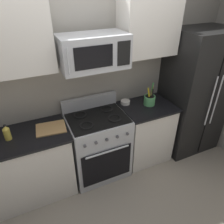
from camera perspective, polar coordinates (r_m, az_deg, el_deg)
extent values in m
plane|color=gray|center=(2.88, 1.78, -23.84)|extent=(16.00, 16.00, 0.00)
cube|color=#9E998E|center=(2.80, -7.11, 8.83)|extent=(8.00, 0.10, 2.60)
cube|color=silver|center=(2.86, -20.86, -13.58)|extent=(0.94, 0.56, 0.88)
cube|color=black|center=(2.57, -22.76, -6.31)|extent=(0.98, 0.60, 0.03)
cube|color=#B2B5BA|center=(2.94, -3.73, -9.13)|extent=(0.76, 0.60, 0.91)
cube|color=black|center=(2.80, -1.32, -14.25)|extent=(0.67, 0.01, 0.51)
cylinder|color=#B2B5BA|center=(2.60, -1.16, -10.70)|extent=(0.57, 0.02, 0.02)
cube|color=black|center=(2.66, -4.06, -1.54)|extent=(0.73, 0.54, 0.02)
cube|color=#B2B5BA|center=(2.84, -6.08, 2.55)|extent=(0.76, 0.06, 0.18)
torus|color=black|center=(2.51, -6.93, -3.60)|extent=(0.17, 0.17, 0.02)
torus|color=black|center=(2.62, 0.65, -1.71)|extent=(0.17, 0.17, 0.02)
torus|color=black|center=(2.71, -8.63, -0.80)|extent=(0.17, 0.17, 0.02)
torus|color=black|center=(2.81, -1.53, 0.84)|extent=(0.17, 0.17, 0.02)
cylinder|color=#4C4C51|center=(2.43, -7.36, -9.14)|extent=(0.04, 0.02, 0.04)
cylinder|color=#4C4C51|center=(2.47, -4.31, -8.33)|extent=(0.04, 0.02, 0.04)
cylinder|color=#4C4C51|center=(2.50, -1.36, -7.52)|extent=(0.04, 0.02, 0.04)
cylinder|color=#4C4C51|center=(2.55, 1.48, -6.71)|extent=(0.04, 0.02, 0.04)
cylinder|color=#4C4C51|center=(2.60, 4.21, -5.92)|extent=(0.04, 0.02, 0.04)
cube|color=silver|center=(3.23, 8.87, -5.62)|extent=(0.68, 0.56, 0.88)
cube|color=black|center=(2.98, 9.58, 1.39)|extent=(0.72, 0.60, 0.03)
cube|color=black|center=(3.43, 21.25, 4.62)|extent=(0.86, 0.67, 1.87)
cube|color=black|center=(3.24, 25.26, 2.05)|extent=(0.01, 0.01, 1.78)
cylinder|color=#B2B5BA|center=(3.17, 25.18, 2.40)|extent=(0.02, 0.02, 0.75)
cylinder|color=#B2B5BA|center=(3.24, 26.37, 2.73)|extent=(0.02, 0.02, 0.75)
cube|color=#B2B5BA|center=(2.35, -5.11, 15.99)|extent=(0.73, 0.40, 0.36)
cube|color=black|center=(2.14, -4.89, 14.49)|extent=(0.40, 0.01, 0.22)
cube|color=black|center=(2.27, 3.23, 15.52)|extent=(0.15, 0.01, 0.25)
cylinder|color=#B2B5BA|center=(2.05, -11.73, 13.15)|extent=(0.02, 0.02, 0.25)
cube|color=silver|center=(2.75, 9.88, 21.99)|extent=(0.71, 0.34, 0.70)
cylinder|color=#59AD66|center=(2.98, 10.08, 3.14)|extent=(0.16, 0.16, 0.13)
cylinder|color=black|center=(2.98, 10.09, 3.31)|extent=(0.13, 0.13, 0.11)
cylinder|color=olive|center=(2.96, 10.30, 4.93)|extent=(0.06, 0.05, 0.26)
cylinder|color=yellow|center=(2.94, 9.98, 4.32)|extent=(0.03, 0.08, 0.22)
cylinder|color=olive|center=(2.95, 10.61, 4.73)|extent=(0.01, 0.07, 0.25)
cylinder|color=black|center=(2.93, 10.97, 4.29)|extent=(0.06, 0.05, 0.24)
cylinder|color=green|center=(2.95, 10.59, 5.19)|extent=(0.02, 0.04, 0.30)
cube|color=tan|center=(2.57, -16.17, -4.22)|extent=(0.36, 0.30, 0.02)
cylinder|color=gold|center=(2.55, -26.47, -5.37)|extent=(0.07, 0.07, 0.14)
cone|color=gold|center=(2.50, -26.93, -3.77)|extent=(0.06, 0.06, 0.04)
cylinder|color=black|center=(2.49, -27.07, -3.28)|extent=(0.03, 0.03, 0.01)
cylinder|color=white|center=(2.98, 3.62, 2.67)|extent=(0.13, 0.13, 0.05)
torus|color=white|center=(2.97, 3.63, 3.05)|extent=(0.13, 0.13, 0.01)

